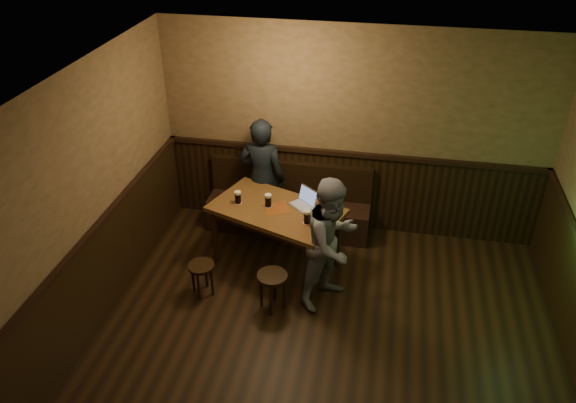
% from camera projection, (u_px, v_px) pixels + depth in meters
% --- Properties ---
extents(room, '(5.04, 6.04, 2.84)m').
position_uv_depth(room, '(322.00, 283.00, 4.99)').
color(room, black).
rests_on(room, ground).
extents(bench, '(2.20, 0.50, 0.95)m').
position_uv_depth(bench, '(289.00, 209.00, 7.69)').
color(bench, black).
rests_on(bench, ground).
extents(pub_table, '(1.75, 1.36, 0.83)m').
position_uv_depth(pub_table, '(276.00, 216.00, 6.81)').
color(pub_table, brown).
rests_on(pub_table, ground).
extents(stool_left, '(0.33, 0.33, 0.42)m').
position_uv_depth(stool_left, '(202.00, 271.00, 6.51)').
color(stool_left, black).
rests_on(stool_left, ground).
extents(stool_right, '(0.36, 0.36, 0.47)m').
position_uv_depth(stool_right, '(272.00, 281.00, 6.28)').
color(stool_right, black).
rests_on(stool_right, ground).
extents(pint_left, '(0.10, 0.10, 0.16)m').
position_uv_depth(pint_left, '(238.00, 197.00, 6.81)').
color(pint_left, '#B93C16').
rests_on(pint_left, pub_table).
extents(pint_mid, '(0.11, 0.11, 0.17)m').
position_uv_depth(pint_mid, '(268.00, 200.00, 6.74)').
color(pint_mid, '#B93C16').
rests_on(pint_mid, pub_table).
extents(pint_right, '(0.11, 0.11, 0.17)m').
position_uv_depth(pint_right, '(307.00, 217.00, 6.44)').
color(pint_right, '#B93C16').
rests_on(pint_right, pub_table).
extents(laptop, '(0.38, 0.38, 0.21)m').
position_uv_depth(laptop, '(304.00, 201.00, 6.78)').
color(laptop, silver).
rests_on(laptop, pub_table).
extents(menu, '(0.25, 0.27, 0.00)m').
position_uv_depth(menu, '(321.00, 230.00, 6.35)').
color(menu, silver).
rests_on(menu, pub_table).
extents(person_suit, '(0.63, 0.42, 1.68)m').
position_uv_depth(person_suit, '(262.00, 178.00, 7.35)').
color(person_suit, black).
rests_on(person_suit, ground).
extents(person_grey, '(0.92, 0.97, 1.58)m').
position_uv_depth(person_grey, '(332.00, 243.00, 6.21)').
color(person_grey, gray).
rests_on(person_grey, ground).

